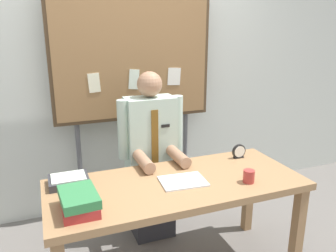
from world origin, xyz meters
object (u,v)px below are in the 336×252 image
bulletin_board (134,57)px  coffee_mug (249,176)px  book_stack (79,202)px  paper_tray (69,180)px  desk_clock (239,152)px  desk (177,194)px  person (151,163)px  open_notebook (183,181)px

bulletin_board → coffee_mug: (0.45, -1.21, -0.72)m
book_stack → paper_tray: size_ratio=1.17×
book_stack → desk_clock: 1.35m
desk → bulletin_board: bulletin_board is taller
coffee_mug → person: bearing=121.1°
person → bulletin_board: size_ratio=0.67×
coffee_mug → open_notebook: bearing=158.2°
open_notebook → paper_tray: size_ratio=1.17×
desk_clock → coffee_mug: 0.45m
bulletin_board → paper_tray: bearing=-131.2°
person → book_stack: 0.98m
person → open_notebook: 0.59m
coffee_mug → paper_tray: 1.22m
bulletin_board → desk_clock: bearing=-51.6°
open_notebook → bulletin_board: bearing=91.9°
coffee_mug → desk_clock: bearing=65.9°
book_stack → open_notebook: size_ratio=0.99×
desk → desk_clock: size_ratio=15.32×
book_stack → open_notebook: (0.70, 0.13, -0.05)m
paper_tray → book_stack: bearing=-86.1°
desk → paper_tray: (-0.69, 0.23, 0.12)m
open_notebook → desk_clock: 0.65m
book_stack → paper_tray: bearing=93.9°
bulletin_board → open_notebook: bearing=-88.1°
paper_tray → desk_clock: bearing=-0.2°
open_notebook → desk_clock: desk_clock is taller
desk → paper_tray: paper_tray is taller
bulletin_board → coffee_mug: 1.47m
open_notebook → coffee_mug: coffee_mug is taller
bulletin_board → desk_clock: size_ratio=18.67×
bulletin_board → paper_tray: bulletin_board is taller
person → coffee_mug: (0.45, -0.75, 0.12)m
open_notebook → coffee_mug: (0.41, -0.17, 0.04)m
person → paper_tray: bearing=-154.3°
book_stack → desk_clock: same height
book_stack → paper_tray: 0.38m
paper_tray → desk: bearing=-18.1°
desk → coffee_mug: size_ratio=19.71×
person → open_notebook: person is taller
open_notebook → desk_clock: (0.60, 0.24, 0.05)m
desk_clock → book_stack: bearing=-164.0°
desk_clock → person: bearing=151.9°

